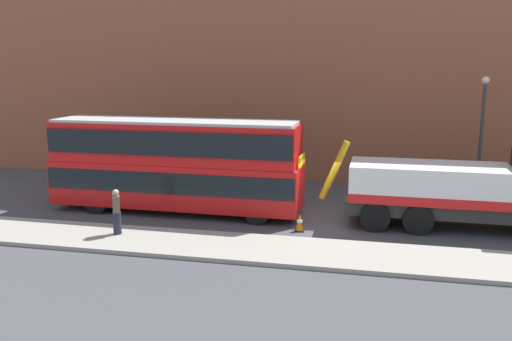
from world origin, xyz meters
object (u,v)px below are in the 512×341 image
traffic_cone_near_bus (300,223)px  street_lamp (482,126)px  recovery_tow_truck (477,186)px  double_decker_bus (176,162)px  pedestrian_onlooker (117,212)px

traffic_cone_near_bus → street_lamp: bearing=43.4°
recovery_tow_truck → street_lamp: street_lamp is taller
double_decker_bus → pedestrian_onlooker: size_ratio=6.48×
pedestrian_onlooker → double_decker_bus: bearing=49.1°
recovery_tow_truck → traffic_cone_near_bus: recovery_tow_truck is taller
double_decker_bus → street_lamp: street_lamp is taller
double_decker_bus → recovery_tow_truck: bearing=0.8°
recovery_tow_truck → pedestrian_onlooker: 13.80m
traffic_cone_near_bus → street_lamp: street_lamp is taller
traffic_cone_near_bus → street_lamp: (7.77, 7.35, 3.13)m
pedestrian_onlooker → traffic_cone_near_bus: pedestrian_onlooker is taller
recovery_tow_truck → double_decker_bus: 12.34m
double_decker_bus → street_lamp: (13.44, 5.71, 1.24)m
recovery_tow_truck → double_decker_bus: size_ratio=0.92×
traffic_cone_near_bus → street_lamp: 11.14m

